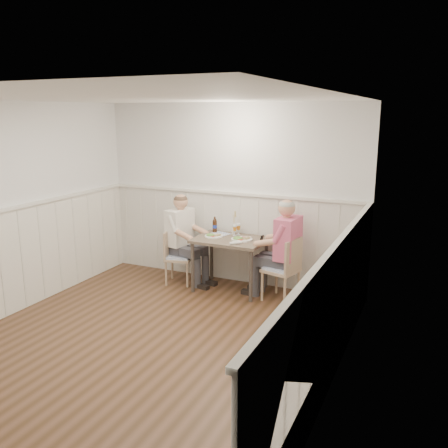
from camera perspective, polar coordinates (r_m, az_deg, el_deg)
name	(u,v)px	position (r m, az deg, el deg)	size (l,w,h in m)	color
ground_plane	(149,342)	(5.42, -9.07, -13.86)	(4.50, 4.50, 0.00)	#442B17
room_shell	(143,206)	(4.92, -9.70, 2.10)	(4.04, 4.54, 2.60)	white
wainscot	(178,265)	(5.69, -5.50, -4.88)	(4.00, 4.49, 1.34)	silver
dining_table	(230,245)	(6.62, 0.72, -2.57)	(0.97, 0.70, 0.75)	brown
chair_right	(284,267)	(6.32, 7.28, -5.18)	(0.50, 0.50, 0.87)	tan
chair_left	(176,255)	(6.99, -5.80, -3.72)	(0.45, 0.45, 0.79)	tan
man_in_pink	(284,257)	(6.36, 7.28, -4.00)	(0.66, 0.46, 1.39)	#3F3F47
diner_cream	(182,245)	(7.03, -5.05, -2.48)	(0.67, 0.48, 1.33)	#3F3F47
plate_man	(241,238)	(6.51, 2.06, -1.74)	(0.29, 0.29, 0.07)	white
plate_diner	(213,235)	(6.69, -1.35, -1.36)	(0.26, 0.26, 0.07)	white
beer_glass_a	(238,227)	(6.77, 1.74, -0.39)	(0.07, 0.07, 0.16)	silver
beer_glass_b	(235,228)	(6.72, 1.29, -0.53)	(0.06, 0.06, 0.16)	silver
beer_bottle	(215,225)	(6.91, -1.12, -0.18)	(0.07, 0.07, 0.23)	black
rolled_napkin	(236,243)	(6.30, 1.41, -2.28)	(0.15, 0.15, 0.04)	white
grass_vase	(233,223)	(6.78, 1.15, 0.09)	(0.04, 0.04, 0.36)	silver
gingham_mat	(220,234)	(6.84, -0.47, -1.18)	(0.31, 0.27, 0.01)	#667EB8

